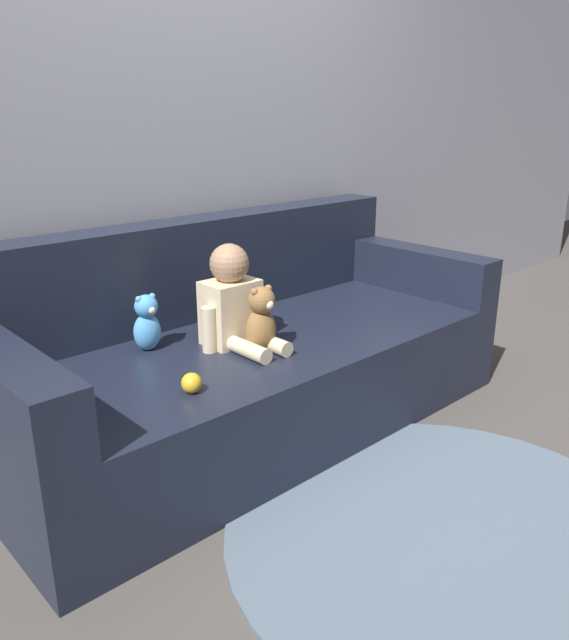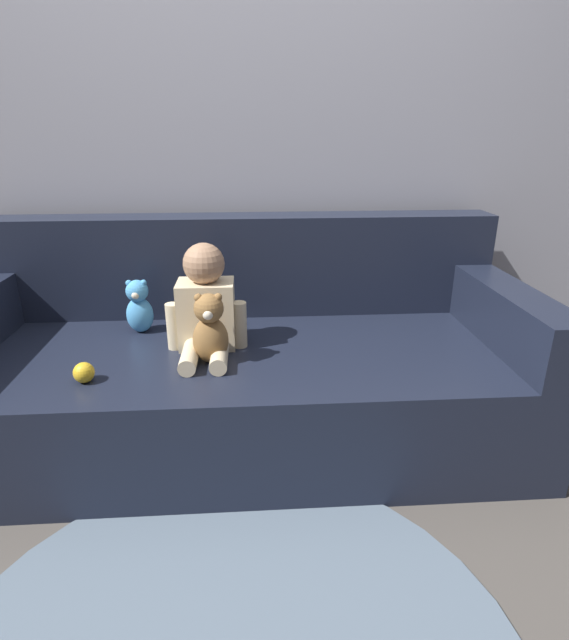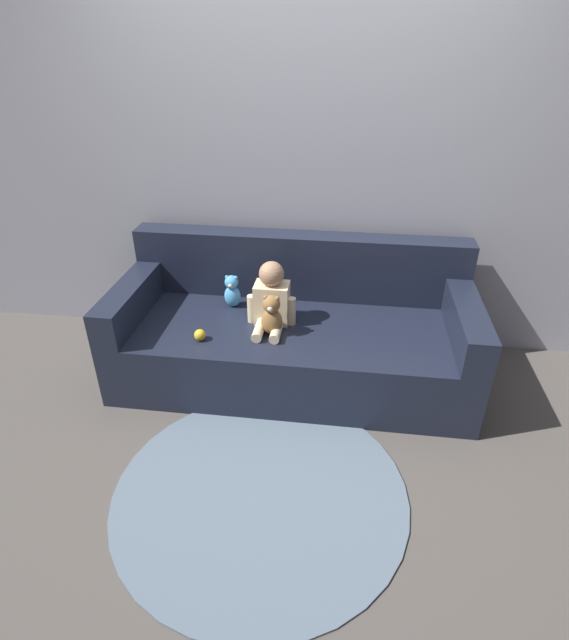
{
  "view_description": "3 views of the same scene",
  "coord_description": "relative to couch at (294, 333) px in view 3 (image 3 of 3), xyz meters",
  "views": [
    {
      "loc": [
        -1.52,
        -1.8,
        1.26
      ],
      "look_at": [
        0.05,
        -0.11,
        0.47
      ],
      "focal_mm": 35.0,
      "sensor_mm": 36.0,
      "label": 1
    },
    {
      "loc": [
        0.04,
        -1.74,
        1.16
      ],
      "look_at": [
        0.16,
        -0.06,
        0.51
      ],
      "focal_mm": 28.0,
      "sensor_mm": 36.0,
      "label": 2
    },
    {
      "loc": [
        0.3,
        -2.6,
        1.94
      ],
      "look_at": [
        -0.03,
        -0.14,
        0.49
      ],
      "focal_mm": 28.0,
      "sensor_mm": 36.0,
      "label": 3
    }
  ],
  "objects": [
    {
      "name": "ground_plane",
      "position": [
        0.0,
        -0.06,
        -0.28
      ],
      "size": [
        12.0,
        12.0,
        0.0
      ],
      "primitive_type": "plane",
      "color": "#4C4742"
    },
    {
      "name": "wall_back",
      "position": [
        0.0,
        0.49,
        1.02
      ],
      "size": [
        8.0,
        0.05,
        2.6
      ],
      "color": "#93939E",
      "rests_on": "ground_plane"
    },
    {
      "name": "couch",
      "position": [
        0.0,
        0.0,
        0.0
      ],
      "size": [
        2.15,
        0.92,
        0.82
      ],
      "color": "black",
      "rests_on": "ground_plane"
    },
    {
      "name": "person_baby",
      "position": [
        -0.13,
        -0.08,
        0.27
      ],
      "size": [
        0.29,
        0.34,
        0.39
      ],
      "color": "beige",
      "rests_on": "couch"
    },
    {
      "name": "teddy_bear_brown",
      "position": [
        -0.1,
        -0.21,
        0.24
      ],
      "size": [
        0.12,
        0.12,
        0.25
      ],
      "color": "olive",
      "rests_on": "couch"
    },
    {
      "name": "plush_toy_side",
      "position": [
        -0.41,
        0.09,
        0.22
      ],
      "size": [
        0.11,
        0.1,
        0.22
      ],
      "color": "#4C9EDB",
      "rests_on": "couch"
    },
    {
      "name": "toy_ball",
      "position": [
        -0.5,
        -0.33,
        0.15
      ],
      "size": [
        0.07,
        0.07,
        0.07
      ],
      "color": "gold",
      "rests_on": "couch"
    },
    {
      "name": "floor_rug",
      "position": [
        -0.04,
        -1.03,
        -0.28
      ],
      "size": [
        1.42,
        1.42,
        0.01
      ],
      "color": "slate",
      "rests_on": "ground_plane"
    }
  ]
}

